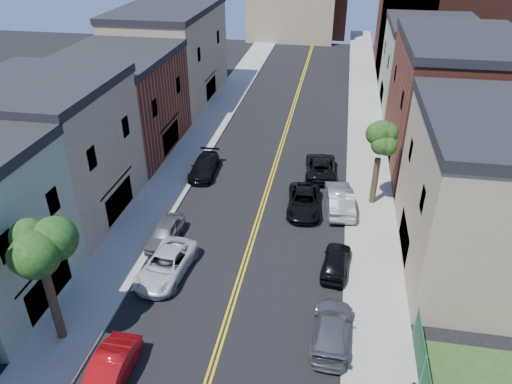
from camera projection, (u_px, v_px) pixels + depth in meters
The scene contains 24 objects.
sidewalk_left at pixel (202, 134), 46.41m from camera, with size 3.20×100.00×0.15m, color gray.
sidewalk_right at pixel (368, 146), 44.03m from camera, with size 3.20×100.00×0.15m, color gray.
curb_left at pixel (219, 136), 46.14m from camera, with size 0.30×100.00×0.15m, color gray.
curb_right at pixel (349, 145), 44.30m from camera, with size 0.30×100.00×0.15m, color gray.
bldg_left_tan_near at pixel (50, 155), 32.33m from camera, with size 9.00×10.00×9.00m, color #998466.
bldg_left_brick at pixel (119, 106), 41.94m from camera, with size 9.00×12.00×8.00m, color brown.
bldg_left_tan_far at pixel (171, 56), 53.48m from camera, with size 9.00×16.00×9.50m, color #998466.
bldg_right_tan at pixel (494, 200), 27.28m from camera, with size 9.00×12.00×9.00m, color #998466.
bldg_right_brick at pixel (453, 107), 38.94m from camera, with size 9.00×14.00×10.00m, color brown.
bldg_right_palegrn at pixel (428, 68), 51.22m from camera, with size 9.00×12.00×8.50m, color gray.
church at pixel (436, 14), 62.18m from camera, with size 16.20×14.20×22.60m.
backdrop_left at pixel (292, 2), 78.57m from camera, with size 14.00×8.00×12.00m, color #998466.
backdrop_center at pixel (318, 5), 81.87m from camera, with size 10.00×8.00×10.00m, color brown.
tree_left_mid at pixel (33, 231), 21.01m from camera, with size 5.20×5.20×9.29m.
tree_right_far at pixel (382, 131), 32.67m from camera, with size 4.40×4.40×8.03m.
red_sedan at pixel (109, 373), 21.60m from camera, with size 1.52×4.36×1.44m, color #AB0B10.
white_pickup at pixel (166, 265), 28.23m from camera, with size 2.36×5.11×1.42m, color silver.
grey_car_left at pixel (165, 233), 31.07m from camera, with size 1.65×4.09×1.39m, color #54565C.
black_car_left at pixel (204, 167), 39.20m from camera, with size 1.93×4.74×1.38m, color black.
grey_car_right at pixel (332, 329), 23.91m from camera, with size 1.92×4.73×1.37m, color #4E5055.
black_car_right at pixel (336, 261), 28.60m from camera, with size 1.57×3.90×1.33m, color black.
silver_car_right at pixel (339, 199), 34.47m from camera, with size 1.78×5.10×1.68m, color #95979C.
dark_car_right_far at pixel (321, 166), 39.15m from camera, with size 2.42×5.24×1.46m, color black.
black_suv_lane at pixel (304, 201), 34.45m from camera, with size 2.31×5.00×1.39m, color black.
Camera 1 is at (4.73, -1.33, 18.63)m, focal length 33.73 mm.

